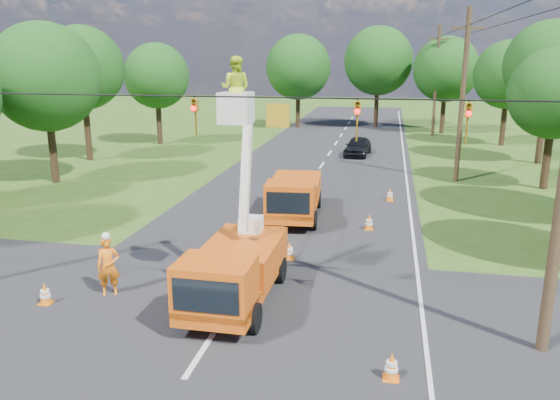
% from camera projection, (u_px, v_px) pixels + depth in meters
% --- Properties ---
extents(ground, '(140.00, 140.00, 0.00)m').
position_uv_depth(ground, '(311.00, 182.00, 32.66)').
color(ground, '#344F17').
rests_on(ground, ground).
extents(road_main, '(12.00, 100.00, 0.06)m').
position_uv_depth(road_main, '(311.00, 182.00, 32.66)').
color(road_main, black).
rests_on(road_main, ground).
extents(road_cross, '(56.00, 10.00, 0.07)m').
position_uv_depth(road_cross, '(223.00, 320.00, 15.59)').
color(road_cross, black).
rests_on(road_cross, ground).
extents(edge_line, '(0.12, 90.00, 0.02)m').
position_uv_depth(edge_line, '(407.00, 186.00, 31.60)').
color(edge_line, silver).
rests_on(edge_line, ground).
extents(bucket_truck, '(2.28, 5.60, 7.31)m').
position_uv_depth(bucket_truck, '(235.00, 255.00, 16.21)').
color(bucket_truck, '#EE4D10').
rests_on(bucket_truck, ground).
extents(second_truck, '(2.61, 5.80, 2.12)m').
position_uv_depth(second_truck, '(294.00, 196.00, 24.99)').
color(second_truck, '#EE4D10').
rests_on(second_truck, ground).
extents(ground_worker, '(0.84, 0.73, 1.93)m').
position_uv_depth(ground_worker, '(108.00, 266.00, 16.98)').
color(ground_worker, orange).
rests_on(ground_worker, ground).
extents(distant_car, '(2.08, 4.29, 1.41)m').
position_uv_depth(distant_car, '(358.00, 146.00, 41.12)').
color(distant_car, black).
rests_on(distant_car, ground).
extents(traffic_cone_2, '(0.38, 0.38, 0.71)m').
position_uv_depth(traffic_cone_2, '(289.00, 251.00, 20.09)').
color(traffic_cone_2, orange).
rests_on(traffic_cone_2, ground).
extents(traffic_cone_3, '(0.38, 0.38, 0.71)m').
position_uv_depth(traffic_cone_3, '(369.00, 222.00, 23.55)').
color(traffic_cone_3, orange).
rests_on(traffic_cone_3, ground).
extents(traffic_cone_4, '(0.38, 0.38, 0.71)m').
position_uv_depth(traffic_cone_4, '(45.00, 294.00, 16.47)').
color(traffic_cone_4, orange).
rests_on(traffic_cone_4, ground).
extents(traffic_cone_7, '(0.38, 0.38, 0.71)m').
position_uv_depth(traffic_cone_7, '(390.00, 195.00, 28.22)').
color(traffic_cone_7, orange).
rests_on(traffic_cone_7, ground).
extents(traffic_cone_8, '(0.38, 0.38, 0.71)m').
position_uv_depth(traffic_cone_8, '(392.00, 366.00, 12.61)').
color(traffic_cone_8, orange).
rests_on(traffic_cone_8, ground).
extents(pole_right_mid, '(1.80, 0.30, 10.00)m').
position_uv_depth(pole_right_mid, '(463.00, 95.00, 31.64)').
color(pole_right_mid, '#4C3823').
rests_on(pole_right_mid, ground).
extents(pole_right_far, '(1.80, 0.30, 10.00)m').
position_uv_depth(pole_right_far, '(436.00, 80.00, 50.60)').
color(pole_right_far, '#4C3823').
rests_on(pole_right_far, ground).
extents(signal_span, '(18.00, 0.29, 1.07)m').
position_uv_depth(signal_span, '(302.00, 115.00, 13.66)').
color(signal_span, black).
rests_on(signal_span, ground).
extents(tree_left_d, '(6.20, 6.20, 9.24)m').
position_uv_depth(tree_left_d, '(45.00, 77.00, 31.08)').
color(tree_left_d, '#382616').
rests_on(tree_left_d, ground).
extents(tree_left_e, '(5.80, 5.80, 9.41)m').
position_uv_depth(tree_left_e, '(82.00, 68.00, 37.96)').
color(tree_left_e, '#382616').
rests_on(tree_left_e, ground).
extents(tree_left_f, '(5.40, 5.40, 8.40)m').
position_uv_depth(tree_left_f, '(157.00, 76.00, 45.37)').
color(tree_left_f, '#382616').
rests_on(tree_left_f, ground).
extents(tree_right_c, '(5.00, 5.00, 7.83)m').
position_uv_depth(tree_right_c, '(555.00, 94.00, 29.75)').
color(tree_right_c, '#382616').
rests_on(tree_right_c, ground).
extents(tree_right_d, '(6.00, 6.00, 9.70)m').
position_uv_depth(tree_right_d, '(550.00, 66.00, 36.69)').
color(tree_right_d, '#382616').
rests_on(tree_right_d, ground).
extents(tree_right_e, '(5.60, 5.60, 8.63)m').
position_uv_depth(tree_right_e, '(508.00, 75.00, 44.68)').
color(tree_right_e, '#382616').
rests_on(tree_right_e, ground).
extents(tree_far_a, '(6.60, 6.60, 9.50)m').
position_uv_depth(tree_far_a, '(298.00, 67.00, 55.72)').
color(tree_far_a, '#382616').
rests_on(tree_far_a, ground).
extents(tree_far_b, '(7.00, 7.00, 10.32)m').
position_uv_depth(tree_far_b, '(378.00, 61.00, 55.95)').
color(tree_far_b, '#382616').
rests_on(tree_far_b, ground).
extents(tree_far_c, '(6.20, 6.20, 9.18)m').
position_uv_depth(tree_far_c, '(446.00, 69.00, 52.06)').
color(tree_far_c, '#382616').
rests_on(tree_far_c, ground).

